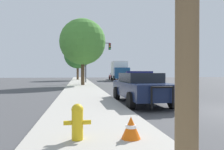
{
  "coord_description": "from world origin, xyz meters",
  "views": [
    {
      "loc": [
        -5.5,
        -7.34,
        1.49
      ],
      "look_at": [
        -1.53,
        17.79,
        1.17
      ],
      "focal_mm": 35.0,
      "sensor_mm": 36.0,
      "label": 1
    }
  ],
  "objects_px": {
    "fire_hydrant": "(77,121)",
    "tree_sidewalk_far": "(78,55)",
    "police_car": "(141,87)",
    "tree_sidewalk_mid": "(83,42)",
    "car_background_oncoming": "(130,77)",
    "traffic_light": "(95,54)",
    "car_background_distant": "(115,76)",
    "traffic_cone": "(131,127)",
    "box_truck": "(120,71)"
  },
  "relations": [
    {
      "from": "car_background_distant",
      "to": "traffic_cone",
      "type": "height_order",
      "value": "car_background_distant"
    },
    {
      "from": "fire_hydrant",
      "to": "tree_sidewalk_mid",
      "type": "relative_size",
      "value": 0.1
    },
    {
      "from": "tree_sidewalk_far",
      "to": "traffic_cone",
      "type": "distance_m",
      "value": 36.77
    },
    {
      "from": "car_background_oncoming",
      "to": "traffic_light",
      "type": "bearing_deg",
      "value": 32.3
    },
    {
      "from": "traffic_light",
      "to": "car_background_distant",
      "type": "relative_size",
      "value": 1.2
    },
    {
      "from": "fire_hydrant",
      "to": "traffic_light",
      "type": "distance_m",
      "value": 25.59
    },
    {
      "from": "traffic_light",
      "to": "car_background_oncoming",
      "type": "relative_size",
      "value": 1.32
    },
    {
      "from": "police_car",
      "to": "tree_sidewalk_mid",
      "type": "height_order",
      "value": "tree_sidewalk_mid"
    },
    {
      "from": "police_car",
      "to": "traffic_light",
      "type": "xyz_separation_m",
      "value": [
        -0.58,
        19.6,
        3.2
      ]
    },
    {
      "from": "traffic_cone",
      "to": "police_car",
      "type": "bearing_deg",
      "value": 71.63
    },
    {
      "from": "police_car",
      "to": "tree_sidewalk_mid",
      "type": "xyz_separation_m",
      "value": [
        -2.44,
        13.53,
        3.96
      ]
    },
    {
      "from": "car_background_oncoming",
      "to": "tree_sidewalk_mid",
      "type": "relative_size",
      "value": 0.59
    },
    {
      "from": "police_car",
      "to": "car_background_distant",
      "type": "height_order",
      "value": "police_car"
    },
    {
      "from": "car_background_distant",
      "to": "tree_sidewalk_far",
      "type": "xyz_separation_m",
      "value": [
        -7.46,
        -2.88,
        3.95
      ]
    },
    {
      "from": "police_car",
      "to": "traffic_light",
      "type": "height_order",
      "value": "traffic_light"
    },
    {
      "from": "fire_hydrant",
      "to": "traffic_cone",
      "type": "relative_size",
      "value": 1.6
    },
    {
      "from": "car_background_oncoming",
      "to": "tree_sidewalk_far",
      "type": "height_order",
      "value": "tree_sidewalk_far"
    },
    {
      "from": "police_car",
      "to": "car_background_oncoming",
      "type": "height_order",
      "value": "police_car"
    },
    {
      "from": "fire_hydrant",
      "to": "tree_sidewalk_far",
      "type": "xyz_separation_m",
      "value": [
        0.02,
        36.41,
        4.16
      ]
    },
    {
      "from": "car_background_oncoming",
      "to": "tree_sidewalk_far",
      "type": "bearing_deg",
      "value": -43.69
    },
    {
      "from": "fire_hydrant",
      "to": "traffic_light",
      "type": "height_order",
      "value": "traffic_light"
    },
    {
      "from": "car_background_oncoming",
      "to": "tree_sidewalk_far",
      "type": "xyz_separation_m",
      "value": [
        -8.28,
        6.8,
        3.88
      ]
    },
    {
      "from": "traffic_light",
      "to": "tree_sidewalk_mid",
      "type": "relative_size",
      "value": 0.78
    },
    {
      "from": "tree_sidewalk_mid",
      "to": "fire_hydrant",
      "type": "bearing_deg",
      "value": -91.63
    },
    {
      "from": "tree_sidewalk_far",
      "to": "traffic_cone",
      "type": "xyz_separation_m",
      "value": [
        1.07,
        -36.5,
        -4.32
      ]
    },
    {
      "from": "police_car",
      "to": "tree_sidewalk_far",
      "type": "height_order",
      "value": "tree_sidewalk_far"
    },
    {
      "from": "traffic_light",
      "to": "box_truck",
      "type": "bearing_deg",
      "value": 58.95
    },
    {
      "from": "fire_hydrant",
      "to": "car_background_distant",
      "type": "xyz_separation_m",
      "value": [
        7.48,
        39.3,
        0.21
      ]
    },
    {
      "from": "police_car",
      "to": "tree_sidewalk_mid",
      "type": "distance_m",
      "value": 14.31
    },
    {
      "from": "police_car",
      "to": "car_background_distant",
      "type": "relative_size",
      "value": 1.1
    },
    {
      "from": "car_background_oncoming",
      "to": "car_background_distant",
      "type": "xyz_separation_m",
      "value": [
        -0.83,
        9.69,
        -0.06
      ]
    },
    {
      "from": "fire_hydrant",
      "to": "tree_sidewalk_mid",
      "type": "bearing_deg",
      "value": 88.37
    },
    {
      "from": "fire_hydrant",
      "to": "police_car",
      "type": "bearing_deg",
      "value": 62.07
    },
    {
      "from": "tree_sidewalk_far",
      "to": "tree_sidewalk_mid",
      "type": "xyz_separation_m",
      "value": [
        0.53,
        -17.25,
        0.07
      ]
    },
    {
      "from": "car_background_oncoming",
      "to": "tree_sidewalk_mid",
      "type": "bearing_deg",
      "value": 49.11
    },
    {
      "from": "car_background_distant",
      "to": "box_truck",
      "type": "xyz_separation_m",
      "value": [
        -0.15,
        -5.91,
        1.07
      ]
    },
    {
      "from": "fire_hydrant",
      "to": "car_background_oncoming",
      "type": "bearing_deg",
      "value": 74.34
    },
    {
      "from": "fire_hydrant",
      "to": "car_background_distant",
      "type": "height_order",
      "value": "car_background_distant"
    },
    {
      "from": "car_background_oncoming",
      "to": "tree_sidewalk_far",
      "type": "distance_m",
      "value": 11.4
    },
    {
      "from": "police_car",
      "to": "car_background_oncoming",
      "type": "distance_m",
      "value": 24.55
    },
    {
      "from": "fire_hydrant",
      "to": "tree_sidewalk_far",
      "type": "bearing_deg",
      "value": 89.97
    },
    {
      "from": "police_car",
      "to": "tree_sidewalk_far",
      "type": "distance_m",
      "value": 31.16
    },
    {
      "from": "car_background_oncoming",
      "to": "fire_hydrant",
      "type": "bearing_deg",
      "value": 70.06
    },
    {
      "from": "car_background_distant",
      "to": "tree_sidewalk_far",
      "type": "height_order",
      "value": "tree_sidewalk_far"
    },
    {
      "from": "traffic_light",
      "to": "car_background_distant",
      "type": "bearing_deg",
      "value": 70.19
    },
    {
      "from": "fire_hydrant",
      "to": "traffic_light",
      "type": "bearing_deg",
      "value": 84.54
    },
    {
      "from": "tree_sidewalk_mid",
      "to": "traffic_cone",
      "type": "distance_m",
      "value": 19.76
    },
    {
      "from": "traffic_light",
      "to": "tree_sidewalk_mid",
      "type": "height_order",
      "value": "tree_sidewalk_mid"
    },
    {
      "from": "traffic_light",
      "to": "traffic_cone",
      "type": "xyz_separation_m",
      "value": [
        -1.32,
        -25.32,
        -3.63
      ]
    },
    {
      "from": "traffic_light",
      "to": "traffic_cone",
      "type": "relative_size",
      "value": 12.13
    }
  ]
}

